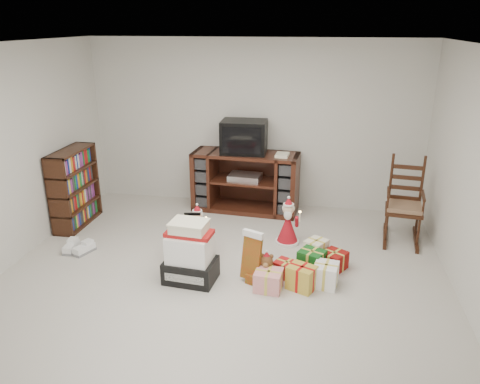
% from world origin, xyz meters
% --- Properties ---
extents(room, '(5.01, 5.01, 2.51)m').
position_xyz_m(room, '(0.00, 0.00, 1.25)').
color(room, beige).
rests_on(room, ground).
extents(tv_stand, '(1.60, 0.66, 0.89)m').
position_xyz_m(tv_stand, '(-0.08, 2.19, 0.45)').
color(tv_stand, '#401912').
rests_on(tv_stand, floor).
extents(bookshelf, '(0.29, 0.88, 1.08)m').
position_xyz_m(bookshelf, '(-2.32, 1.25, 0.52)').
color(bookshelf, '#3D1D10').
rests_on(bookshelf, floor).
extents(rocking_chair, '(0.54, 0.81, 1.15)m').
position_xyz_m(rocking_chair, '(2.10, 1.57, 0.39)').
color(rocking_chair, '#3D1D10').
rests_on(rocking_chair, floor).
extents(gift_pile, '(0.58, 0.45, 0.69)m').
position_xyz_m(gift_pile, '(-0.33, 0.04, 0.30)').
color(gift_pile, black).
rests_on(gift_pile, floor).
extents(red_suitcase, '(0.40, 0.26, 0.57)m').
position_xyz_m(red_suitcase, '(-0.44, 0.52, 0.25)').
color(red_suitcase, maroon).
rests_on(red_suitcase, floor).
extents(stocking, '(0.31, 0.22, 0.60)m').
position_xyz_m(stocking, '(0.33, 0.14, 0.30)').
color(stocking, '#0B6516').
rests_on(stocking, floor).
extents(teddy_bear, '(0.22, 0.19, 0.32)m').
position_xyz_m(teddy_bear, '(0.49, 0.17, 0.14)').
color(teddy_bear, brown).
rests_on(teddy_bear, floor).
extents(santa_figurine, '(0.31, 0.29, 0.63)m').
position_xyz_m(santa_figurine, '(0.64, 1.14, 0.24)').
color(santa_figurine, '#A1111C').
rests_on(santa_figurine, floor).
extents(mrs_claus_figurine, '(0.28, 0.27, 0.58)m').
position_xyz_m(mrs_claus_figurine, '(-0.47, 0.85, 0.22)').
color(mrs_claus_figurine, '#A1111C').
rests_on(mrs_claus_figurine, floor).
extents(sneaker_pair, '(0.36, 0.31, 0.10)m').
position_xyz_m(sneaker_pair, '(-1.90, 0.44, 0.05)').
color(sneaker_pair, white).
rests_on(sneaker_pair, floor).
extents(gift_cluster, '(0.75, 1.09, 0.26)m').
position_xyz_m(gift_cluster, '(0.91, 0.33, 0.13)').
color(gift_cluster, '#A71313').
rests_on(gift_cluster, floor).
extents(crt_television, '(0.66, 0.49, 0.48)m').
position_xyz_m(crt_television, '(-0.11, 2.20, 1.13)').
color(crt_television, black).
rests_on(crt_television, tv_stand).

